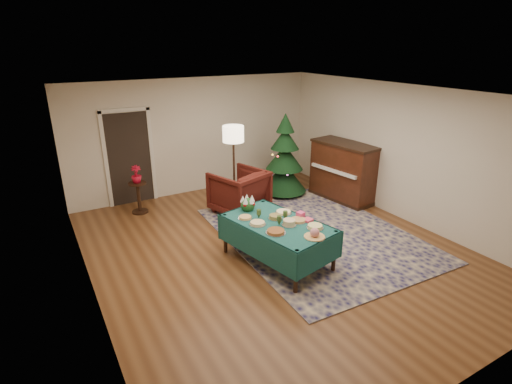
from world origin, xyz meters
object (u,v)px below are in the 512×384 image
buffet_table (278,230)px  piano (343,172)px  gift_box (301,215)px  side_table (139,198)px  christmas_tree (285,159)px  armchair (239,190)px  potted_plant (137,178)px  floor_lamp (233,139)px

buffet_table → piano: size_ratio=1.24×
buffet_table → gift_box: 0.48m
buffet_table → side_table: bearing=114.4°
gift_box → christmas_tree: christmas_tree is taller
side_table → christmas_tree: bearing=-10.5°
armchair → potted_plant: size_ratio=2.78×
buffet_table → piano: (2.85, 1.63, 0.08)m
gift_box → armchair: 2.17m
armchair → potted_plant: bearing=-47.4°
buffet_table → potted_plant: size_ratio=5.43×
gift_box → potted_plant: 3.72m
side_table → piano: piano is taller
gift_box → side_table: (-1.89, 3.21, -0.43)m
christmas_tree → potted_plant: bearing=169.5°
potted_plant → christmas_tree: christmas_tree is taller
buffet_table → christmas_tree: bearing=54.2°
christmas_tree → armchair: bearing=-163.1°
side_table → gift_box: bearing=-59.5°
christmas_tree → floor_lamp: bearing=-171.9°
piano → armchair: bearing=168.1°
floor_lamp → piano: (2.42, -0.75, -0.90)m
side_table → potted_plant: size_ratio=1.83×
piano → buffet_table: bearing=-150.2°
armchair → floor_lamp: size_ratio=0.56×
armchair → christmas_tree: size_ratio=0.53×
armchair → christmas_tree: christmas_tree is taller
christmas_tree → piano: bearing=-43.8°
gift_box → floor_lamp: size_ratio=0.06×
gift_box → piano: 2.92m
potted_plant → piano: (4.29, -1.56, -0.13)m
armchair → christmas_tree: bearing=178.9°
potted_plant → gift_box: bearing=-59.5°
christmas_tree → buffet_table: bearing=-125.8°
floor_lamp → potted_plant: bearing=156.5°
floor_lamp → piano: 2.69m
gift_box → side_table: gift_box is taller
side_table → buffet_table: bearing=-65.6°
floor_lamp → side_table: bearing=156.5°
buffet_table → piano: 3.28m
potted_plant → christmas_tree: size_ratio=0.19×
buffet_table → side_table: size_ratio=2.96×
side_table → christmas_tree: christmas_tree is taller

